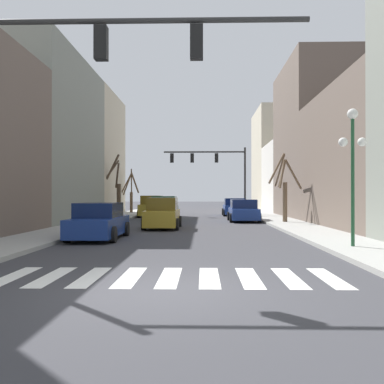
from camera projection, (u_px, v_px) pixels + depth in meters
The scene contains 16 objects.
ground_plane at pixel (164, 292), 8.63m from camera, with size 240.00×240.00×0.00m, color #38383D.
building_row_left at pixel (6, 133), 25.36m from camera, with size 6.00×44.22×11.65m.
building_row_right at pixel (334, 149), 33.01m from camera, with size 6.00×59.41×12.53m.
crosswalk_stripes at pixel (170, 277), 10.19m from camera, with size 7.65×2.60×0.01m.
traffic_signal_near at pixel (83, 76), 11.16m from camera, with size 8.01×0.28×6.60m.
traffic_signal_far at pixel (214, 165), 40.71m from camera, with size 7.46×0.28×6.19m.
street_lamp_right_corner at pixel (353, 149), 15.10m from camera, with size 0.95×0.36×4.64m.
car_parked_left_mid at pixel (164, 209), 33.19m from camera, with size 2.07×4.61×1.79m.
car_driving_toward_lane at pixel (243, 211), 31.82m from camera, with size 2.12×4.66×1.56m.
car_parked_right_near at pixel (99, 222), 19.02m from camera, with size 2.03×4.80×1.54m.
car_at_intersection at pixel (163, 214), 25.12m from camera, with size 1.97×4.55×1.73m.
car_parked_left_far at pixel (234, 207), 40.72m from camera, with size 2.17×4.25×1.58m.
car_parked_right_far at pixel (152, 207), 38.36m from camera, with size 2.10×4.36×1.83m.
street_tree_right_mid at pixel (116, 189), 38.03m from camera, with size 1.70×1.16×5.20m.
street_tree_left_mid at pixel (131, 193), 44.82m from camera, with size 1.80×1.57×4.35m.
street_tree_left_far at pixel (284, 188), 28.99m from camera, with size 2.59×3.27×4.46m.
Camera 1 is at (0.76, -8.62, 1.87)m, focal length 42.00 mm.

